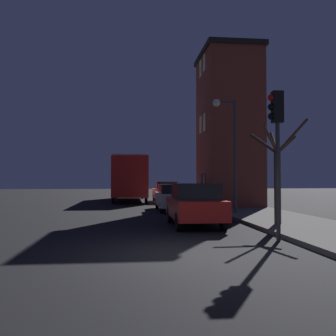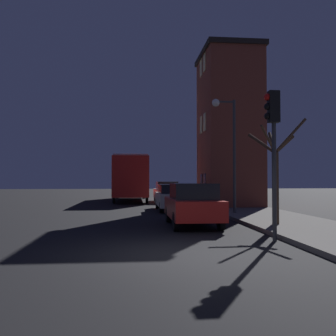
% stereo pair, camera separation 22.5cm
% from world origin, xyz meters
% --- Properties ---
extents(ground_plane, '(120.00, 120.00, 0.00)m').
position_xyz_m(ground_plane, '(0.00, 0.00, 0.00)').
color(ground_plane, black).
extents(brick_building, '(3.51, 4.85, 9.68)m').
position_xyz_m(brick_building, '(4.96, 14.41, 5.00)').
color(brick_building, brown).
rests_on(brick_building, sidewalk).
extents(streetlamp, '(1.15, 0.37, 5.46)m').
position_xyz_m(streetlamp, '(3.49, 8.94, 3.76)').
color(streetlamp, '#38383A').
rests_on(streetlamp, sidewalk).
extents(traffic_light, '(0.43, 0.24, 4.24)m').
position_xyz_m(traffic_light, '(2.85, 1.62, 3.05)').
color(traffic_light, '#38383A').
rests_on(traffic_light, ground).
extents(bare_tree, '(1.99, 1.99, 3.82)m').
position_xyz_m(bare_tree, '(4.02, 4.40, 2.02)').
color(bare_tree, '#473323').
rests_on(bare_tree, sidewalk).
extents(bus, '(2.57, 10.03, 3.49)m').
position_xyz_m(bus, '(-1.20, 21.90, 2.08)').
color(bus, red).
rests_on(bus, ground).
extents(car_near_lane, '(1.71, 4.01, 1.59)m').
position_xyz_m(car_near_lane, '(1.12, 5.12, 0.82)').
color(car_near_lane, '#B21E19').
rests_on(car_near_lane, ground).
extents(car_mid_lane, '(1.75, 4.54, 1.45)m').
position_xyz_m(car_mid_lane, '(1.18, 12.04, 0.75)').
color(car_mid_lane, beige).
rests_on(car_mid_lane, ground).
extents(car_far_lane, '(1.70, 4.62, 1.57)m').
position_xyz_m(car_far_lane, '(1.52, 19.86, 0.81)').
color(car_far_lane, '#B7BABF').
rests_on(car_far_lane, ground).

